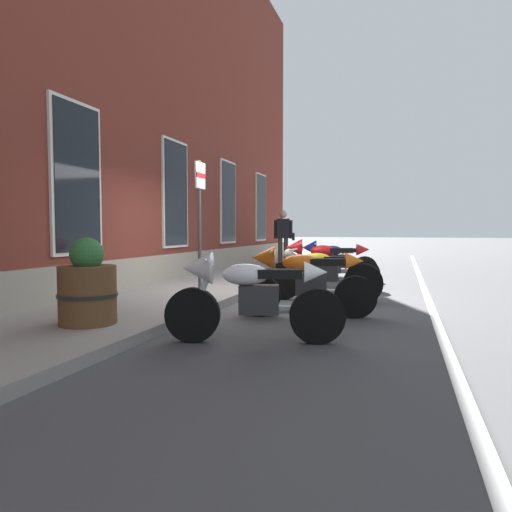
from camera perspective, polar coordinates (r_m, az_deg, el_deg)
name	(u,v)px	position (r m, az deg, el deg)	size (l,w,h in m)	color
ground_plane	(248,297)	(8.67, -1.03, -5.11)	(140.00, 140.00, 0.00)	#424244
sidewalk	(189,291)	(9.11, -8.22, -4.31)	(30.24, 2.40, 0.13)	gray
lane_stripe	(430,306)	(8.24, 20.68, -5.73)	(30.24, 0.12, 0.01)	silver
brick_pub_facade	(14,49)	(12.06, -27.64, 21.61)	(24.24, 5.88, 10.28)	maroon
motorcycle_white_sport	(247,293)	(5.15, -1.06, -4.62)	(0.75, 1.97, 1.02)	black
motorcycle_orange_sport	(302,278)	(6.70, 5.67, -2.71)	(0.69, 1.96, 1.04)	black
motorcycle_yellow_naked	(321,274)	(8.23, 8.06, -2.26)	(0.62, 2.09, 0.92)	black
motorcycle_red_sport	(324,262)	(9.79, 8.32, -0.79)	(0.76, 2.14, 1.07)	black
motorcycle_blue_sport	(333,259)	(11.54, 9.40, -0.32)	(0.72, 1.99, 1.00)	black
pedestrian_dark_jacket	(283,234)	(14.65, 3.39, 2.68)	(0.26, 0.65, 1.74)	#38332D
parking_sign	(200,208)	(7.93, -6.94, 5.83)	(0.36, 0.07, 2.29)	#4C4C51
barrel_planter	(87,288)	(5.91, -20.03, -3.77)	(0.70, 0.70, 1.04)	brown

